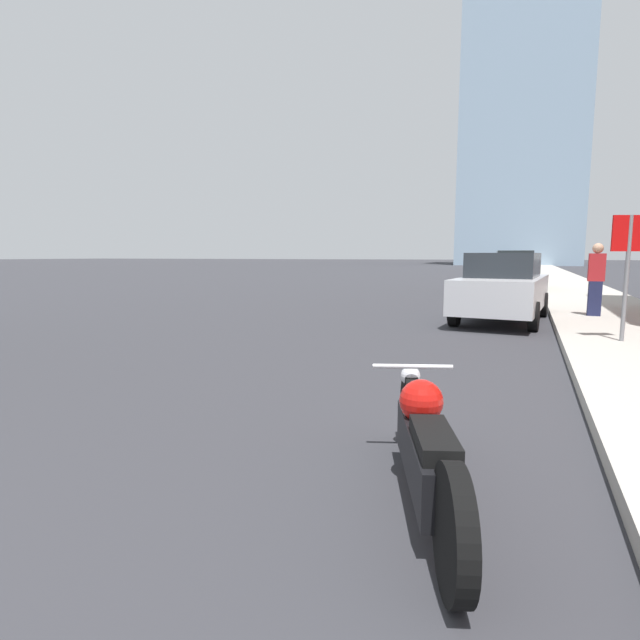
{
  "coord_description": "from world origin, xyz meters",
  "views": [
    {
      "loc": [
        3.96,
        1.66,
        1.61
      ],
      "look_at": [
        1.64,
        7.3,
        0.82
      ],
      "focal_mm": 28.0,
      "sensor_mm": 36.0,
      "label": 1
    }
  ],
  "objects_px": {
    "parked_car_silver": "(503,287)",
    "stop_sign": "(628,256)",
    "parked_car_red": "(519,268)",
    "pedestrian": "(596,278)",
    "parked_car_blue": "(519,264)",
    "parked_car_green": "(514,272)",
    "motorcycle": "(425,446)",
    "parked_car_black": "(522,263)"
  },
  "relations": [
    {
      "from": "parked_car_silver",
      "to": "stop_sign",
      "type": "bearing_deg",
      "value": -51.44
    },
    {
      "from": "parked_car_red",
      "to": "pedestrian",
      "type": "bearing_deg",
      "value": -79.31
    },
    {
      "from": "parked_car_silver",
      "to": "parked_car_blue",
      "type": "bearing_deg",
      "value": 95.33
    },
    {
      "from": "parked_car_blue",
      "to": "stop_sign",
      "type": "bearing_deg",
      "value": -90.25
    },
    {
      "from": "stop_sign",
      "to": "parked_car_green",
      "type": "bearing_deg",
      "value": 98.37
    },
    {
      "from": "motorcycle",
      "to": "parked_car_green",
      "type": "xyz_separation_m",
      "value": [
        0.01,
        20.96,
        0.5
      ]
    },
    {
      "from": "parked_car_silver",
      "to": "parked_car_red",
      "type": "distance_m",
      "value": 22.94
    },
    {
      "from": "parked_car_green",
      "to": "pedestrian",
      "type": "distance_m",
      "value": 10.6
    },
    {
      "from": "parked_car_silver",
      "to": "motorcycle",
      "type": "bearing_deg",
      "value": -85.05
    },
    {
      "from": "parked_car_silver",
      "to": "pedestrian",
      "type": "height_order",
      "value": "pedestrian"
    },
    {
      "from": "parked_car_green",
      "to": "parked_car_black",
      "type": "relative_size",
      "value": 1.02
    },
    {
      "from": "parked_car_blue",
      "to": "stop_sign",
      "type": "relative_size",
      "value": 2.05
    },
    {
      "from": "parked_car_black",
      "to": "pedestrian",
      "type": "height_order",
      "value": "pedestrian"
    },
    {
      "from": "parked_car_blue",
      "to": "pedestrian",
      "type": "xyz_separation_m",
      "value": [
        2.17,
        -32.81,
        0.19
      ]
    },
    {
      "from": "parked_car_red",
      "to": "pedestrian",
      "type": "distance_m",
      "value": 22.28
    },
    {
      "from": "parked_car_silver",
      "to": "stop_sign",
      "type": "distance_m",
      "value": 3.85
    },
    {
      "from": "parked_car_silver",
      "to": "pedestrian",
      "type": "bearing_deg",
      "value": 25.13
    },
    {
      "from": "motorcycle",
      "to": "parked_car_blue",
      "type": "bearing_deg",
      "value": 71.18
    },
    {
      "from": "parked_car_red",
      "to": "stop_sign",
      "type": "distance_m",
      "value": 26.18
    },
    {
      "from": "parked_car_red",
      "to": "parked_car_green",
      "type": "bearing_deg",
      "value": -84.84
    },
    {
      "from": "parked_car_red",
      "to": "parked_car_blue",
      "type": "relative_size",
      "value": 1.05
    },
    {
      "from": "motorcycle",
      "to": "parked_car_black",
      "type": "xyz_separation_m",
      "value": [
        0.06,
        54.16,
        0.45
      ]
    },
    {
      "from": "parked_car_silver",
      "to": "pedestrian",
      "type": "xyz_separation_m",
      "value": [
        2.07,
        0.75,
        0.21
      ]
    },
    {
      "from": "stop_sign",
      "to": "pedestrian",
      "type": "bearing_deg",
      "value": 90.13
    },
    {
      "from": "parked_car_silver",
      "to": "parked_car_green",
      "type": "xyz_separation_m",
      "value": [
        -0.03,
        11.14,
        0.04
      ]
    },
    {
      "from": "parked_car_blue",
      "to": "parked_car_black",
      "type": "distance_m",
      "value": 10.78
    },
    {
      "from": "parked_car_green",
      "to": "parked_car_red",
      "type": "relative_size",
      "value": 0.94
    },
    {
      "from": "parked_car_black",
      "to": "parked_car_red",
      "type": "bearing_deg",
      "value": -94.5
    },
    {
      "from": "motorcycle",
      "to": "parked_car_black",
      "type": "bearing_deg",
      "value": 71.03
    },
    {
      "from": "parked_car_green",
      "to": "pedestrian",
      "type": "xyz_separation_m",
      "value": [
        2.1,
        -10.39,
        0.17
      ]
    },
    {
      "from": "motorcycle",
      "to": "pedestrian",
      "type": "bearing_deg",
      "value": 59.83
    },
    {
      "from": "parked_car_black",
      "to": "stop_sign",
      "type": "relative_size",
      "value": 1.97
    },
    {
      "from": "parked_car_green",
      "to": "stop_sign",
      "type": "relative_size",
      "value": 2.02
    },
    {
      "from": "parked_car_red",
      "to": "pedestrian",
      "type": "relative_size",
      "value": 2.6
    },
    {
      "from": "stop_sign",
      "to": "pedestrian",
      "type": "xyz_separation_m",
      "value": [
        -0.01,
        3.9,
        -0.55
      ]
    },
    {
      "from": "parked_car_black",
      "to": "pedestrian",
      "type": "xyz_separation_m",
      "value": [
        2.05,
        -43.59,
        0.22
      ]
    },
    {
      "from": "parked_car_green",
      "to": "parked_car_black",
      "type": "height_order",
      "value": "parked_car_green"
    },
    {
      "from": "stop_sign",
      "to": "pedestrian",
      "type": "distance_m",
      "value": 3.94
    },
    {
      "from": "motorcycle",
      "to": "parked_car_blue",
      "type": "distance_m",
      "value": 43.38
    },
    {
      "from": "pedestrian",
      "to": "parked_car_blue",
      "type": "bearing_deg",
      "value": 93.79
    },
    {
      "from": "parked_car_red",
      "to": "parked_car_blue",
      "type": "height_order",
      "value": "parked_car_blue"
    },
    {
      "from": "motorcycle",
      "to": "stop_sign",
      "type": "height_order",
      "value": "stop_sign"
    }
  ]
}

